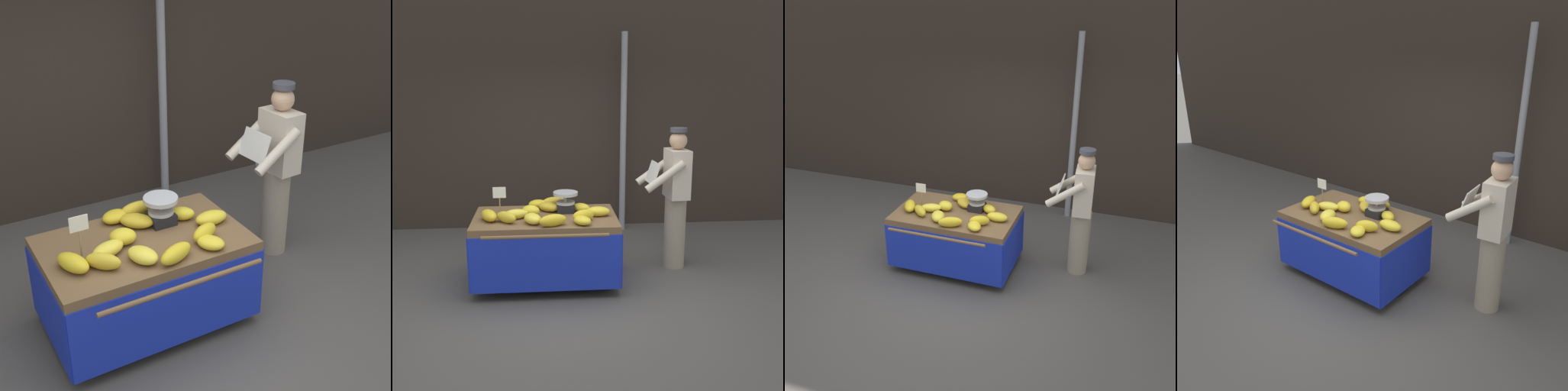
% 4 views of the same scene
% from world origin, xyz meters
% --- Properties ---
extents(ground_plane, '(60.00, 60.00, 0.00)m').
position_xyz_m(ground_plane, '(0.00, 0.00, 0.00)').
color(ground_plane, '#514C47').
extents(back_wall, '(16.00, 0.24, 4.27)m').
position_xyz_m(back_wall, '(0.00, 2.86, 2.14)').
color(back_wall, '#332821').
rests_on(back_wall, ground).
extents(street_pole, '(0.09, 0.09, 2.91)m').
position_xyz_m(street_pole, '(0.99, 2.49, 1.46)').
color(street_pole, gray).
rests_on(street_pole, ground).
extents(banana_cart, '(1.60, 1.18, 0.79)m').
position_xyz_m(banana_cart, '(-0.18, 0.51, 0.57)').
color(banana_cart, brown).
rests_on(banana_cart, ground).
extents(weighing_scale, '(0.28, 0.28, 0.23)m').
position_xyz_m(weighing_scale, '(0.05, 0.67, 0.91)').
color(weighing_scale, black).
rests_on(weighing_scale, banana_cart).
extents(price_sign, '(0.14, 0.01, 0.34)m').
position_xyz_m(price_sign, '(-0.68, 0.51, 1.04)').
color(price_sign, '#997A51').
rests_on(price_sign, banana_cart).
extents(banana_bunch_0, '(0.32, 0.31, 0.11)m').
position_xyz_m(banana_bunch_0, '(-0.14, 0.72, 0.84)').
color(banana_bunch_0, gold).
rests_on(banana_bunch_0, banana_cart).
extents(banana_bunch_1, '(0.25, 0.32, 0.12)m').
position_xyz_m(banana_bunch_1, '(-0.78, 0.38, 0.85)').
color(banana_bunch_1, gold).
rests_on(banana_bunch_1, banana_cart).
extents(banana_bunch_2, '(0.25, 0.27, 0.09)m').
position_xyz_m(banana_bunch_2, '(0.20, 0.15, 0.84)').
color(banana_bunch_2, yellow).
rests_on(banana_bunch_2, banana_cart).
extents(banana_bunch_3, '(0.30, 0.22, 0.11)m').
position_xyz_m(banana_bunch_3, '(-0.50, 0.43, 0.84)').
color(banana_bunch_3, yellow).
rests_on(banana_bunch_3, banana_cart).
extents(banana_bunch_4, '(0.32, 0.23, 0.13)m').
position_xyz_m(banana_bunch_4, '(-0.10, 0.12, 0.85)').
color(banana_bunch_4, gold).
rests_on(banana_bunch_4, banana_cart).
extents(banana_bunch_5, '(0.30, 0.12, 0.13)m').
position_xyz_m(banana_bunch_5, '(-0.07, 0.88, 0.85)').
color(banana_bunch_5, gold).
rests_on(banana_bunch_5, banana_cart).
extents(banana_bunch_6, '(0.25, 0.23, 0.10)m').
position_xyz_m(banana_bunch_6, '(0.23, 0.65, 0.84)').
color(banana_bunch_6, yellow).
rests_on(banana_bunch_6, banana_cart).
extents(banana_bunch_7, '(0.27, 0.16, 0.11)m').
position_xyz_m(banana_bunch_7, '(0.40, 0.46, 0.84)').
color(banana_bunch_7, yellow).
rests_on(banana_bunch_7, banana_cart).
extents(banana_bunch_8, '(0.25, 0.24, 0.12)m').
position_xyz_m(banana_bunch_8, '(-0.34, 0.53, 0.85)').
color(banana_bunch_8, yellow).
rests_on(banana_bunch_8, banana_cart).
extents(banana_bunch_9, '(0.27, 0.26, 0.12)m').
position_xyz_m(banana_bunch_9, '(-0.59, 0.29, 0.85)').
color(banana_bunch_9, gold).
rests_on(banana_bunch_9, banana_cart).
extents(banana_bunch_10, '(0.27, 0.20, 0.13)m').
position_xyz_m(banana_bunch_10, '(0.22, 0.27, 0.85)').
color(banana_bunch_10, gold).
rests_on(banana_bunch_10, banana_cart).
extents(banana_bunch_11, '(0.25, 0.21, 0.10)m').
position_xyz_m(banana_bunch_11, '(-0.27, 0.87, 0.84)').
color(banana_bunch_11, gold).
rests_on(banana_bunch_11, banana_cart).
extents(banana_bunch_12, '(0.25, 0.30, 0.11)m').
position_xyz_m(banana_bunch_12, '(-0.32, 0.23, 0.84)').
color(banana_bunch_12, yellow).
rests_on(banana_bunch_12, banana_cart).
extents(vendor_person, '(0.60, 0.54, 1.71)m').
position_xyz_m(vendor_person, '(1.38, 0.89, 0.87)').
color(vendor_person, gray).
rests_on(vendor_person, ground).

